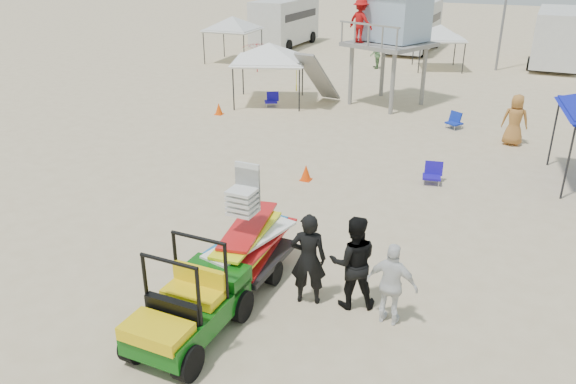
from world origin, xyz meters
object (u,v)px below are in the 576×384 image
at_px(surf_trailer, 248,239).
at_px(lifeguard_tower, 390,19).
at_px(utility_cart, 186,299).
at_px(man_left, 308,259).

distance_m(surf_trailer, lifeguard_tower, 16.04).
distance_m(utility_cart, man_left, 2.54).
distance_m(utility_cart, lifeguard_tower, 18.35).
relative_size(surf_trailer, lifeguard_tower, 0.50).
bearing_deg(lifeguard_tower, man_left, -79.92).
bearing_deg(utility_cart, man_left, 53.22).
bearing_deg(utility_cart, surf_trailer, 89.86).
height_order(surf_trailer, man_left, surf_trailer).
relative_size(man_left, lifeguard_tower, 0.39).
relative_size(utility_cart, lifeguard_tower, 0.49).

